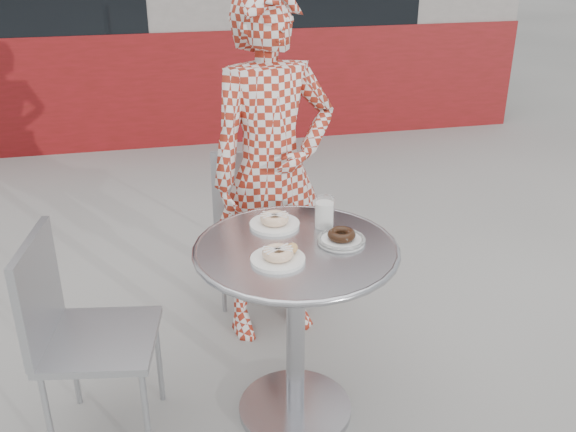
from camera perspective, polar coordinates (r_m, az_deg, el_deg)
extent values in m
plane|color=#A3A19B|center=(2.80, 0.01, -16.85)|extent=(60.00, 60.00, 0.00)
cube|color=maroon|center=(5.90, -7.88, 11.24)|extent=(6.02, 0.20, 1.00)
cylinder|color=silver|center=(2.78, 0.64, -16.69)|extent=(0.47, 0.47, 0.03)
cylinder|color=silver|center=(2.55, 0.68, -10.46)|extent=(0.07, 0.07, 0.74)
cylinder|color=silver|center=(2.36, 0.72, -2.98)|extent=(0.74, 0.74, 0.02)
torus|color=silver|center=(2.36, 0.72, -2.98)|extent=(0.77, 0.77, 0.03)
cube|color=#A5A7AC|center=(3.33, -2.55, -0.25)|extent=(0.51, 0.51, 0.03)
cube|color=#A5A7AC|center=(3.06, -2.84, 1.98)|extent=(0.42, 0.13, 0.42)
cube|color=#A5A7AC|center=(2.53, -16.33, -10.55)|extent=(0.47, 0.47, 0.03)
cube|color=#A5A7AC|center=(2.47, -21.34, -6.27)|extent=(0.09, 0.41, 0.41)
imported|color=maroon|center=(2.91, -1.42, 3.88)|extent=(0.66, 0.50, 1.64)
cylinder|color=white|center=(2.51, -1.20, -0.74)|extent=(0.20, 0.20, 0.01)
torus|color=#D18550|center=(2.50, -1.21, -0.22)|extent=(0.11, 0.11, 0.04)
cylinder|color=white|center=(2.25, -0.91, -3.86)|extent=(0.19, 0.19, 0.01)
torus|color=#D18550|center=(2.24, -0.91, -3.31)|extent=(0.11, 0.11, 0.04)
sphere|color=#B77A3F|center=(2.27, 0.40, -2.86)|extent=(0.04, 0.04, 0.04)
cylinder|color=white|center=(2.39, 4.76, -2.15)|extent=(0.18, 0.18, 0.01)
torus|color=black|center=(2.38, 4.78, -1.65)|extent=(0.11, 0.11, 0.04)
torus|color=black|center=(2.39, 4.76, -2.07)|extent=(0.18, 0.18, 0.02)
cylinder|color=white|center=(2.49, 3.25, 0.10)|extent=(0.07, 0.07, 0.10)
cylinder|color=white|center=(2.48, 3.25, 0.32)|extent=(0.08, 0.08, 0.12)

